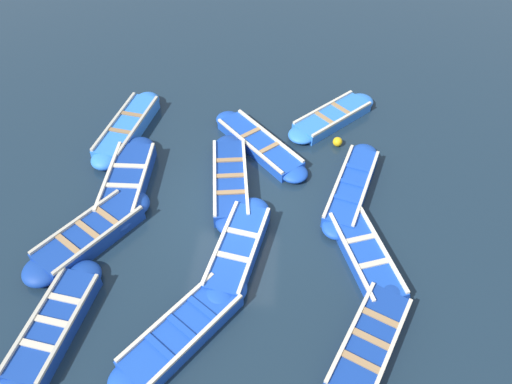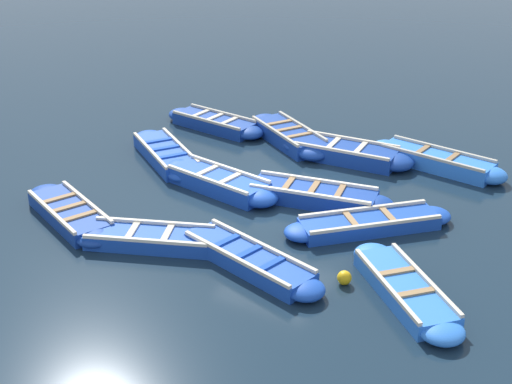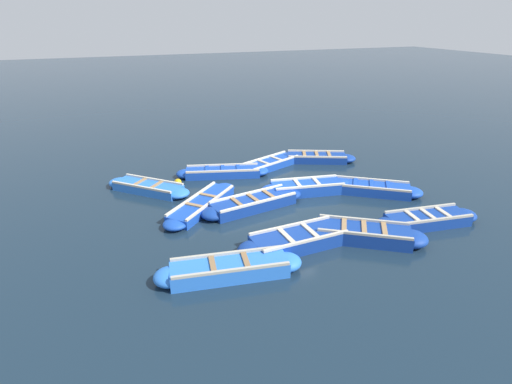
{
  "view_description": "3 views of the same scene",
  "coord_description": "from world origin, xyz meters",
  "px_view_note": "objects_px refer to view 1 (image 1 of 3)",
  "views": [
    {
      "loc": [
        -8.65,
        -1.41,
        9.53
      ],
      "look_at": [
        0.45,
        -0.59,
        0.23
      ],
      "focal_mm": 35.0,
      "sensor_mm": 36.0,
      "label": 1
    },
    {
      "loc": [
        6.82,
        -13.69,
        7.46
      ],
      "look_at": [
        -0.1,
        -0.95,
        0.51
      ],
      "focal_mm": 50.0,
      "sensor_mm": 36.0,
      "label": 2
    },
    {
      "loc": [
        5.32,
        11.48,
        6.0
      ],
      "look_at": [
        0.55,
        -0.34,
        0.36
      ],
      "focal_mm": 28.0,
      "sensor_mm": 36.0,
      "label": 3
    }
  ],
  "objects_px": {
    "boat_drifting": "(238,250)",
    "boat_outer_left": "(259,145)",
    "boat_bow_out": "(351,188)",
    "boat_centre": "(127,181)",
    "boat_alongside": "(182,332)",
    "boat_tucked": "(230,181)",
    "boat_near_quay": "(127,128)",
    "buoy_yellow_far": "(338,142)",
    "boat_inner_gap": "(369,343)",
    "boat_broadside": "(90,235)",
    "boat_end_of_row": "(365,255)",
    "boat_outer_right": "(54,326)",
    "boat_far_corner": "(332,117)",
    "buoy_orange_near": "(369,157)"
  },
  "relations": [
    {
      "from": "boat_outer_left",
      "to": "boat_inner_gap",
      "type": "xyz_separation_m",
      "value": [
        -6.03,
        -2.76,
        0.01
      ]
    },
    {
      "from": "boat_drifting",
      "to": "buoy_yellow_far",
      "type": "distance_m",
      "value": 4.94
    },
    {
      "from": "boat_end_of_row",
      "to": "boat_tucked",
      "type": "bearing_deg",
      "value": 58.03
    },
    {
      "from": "buoy_yellow_far",
      "to": "buoy_orange_near",
      "type": "bearing_deg",
      "value": -125.13
    },
    {
      "from": "boat_bow_out",
      "to": "boat_tucked",
      "type": "distance_m",
      "value": 3.24
    },
    {
      "from": "boat_bow_out",
      "to": "boat_near_quay",
      "type": "xyz_separation_m",
      "value": [
        1.92,
        6.61,
        0.03
      ]
    },
    {
      "from": "boat_tucked",
      "to": "boat_centre",
      "type": "bearing_deg",
      "value": 95.85
    },
    {
      "from": "boat_drifting",
      "to": "boat_end_of_row",
      "type": "distance_m",
      "value": 3.0
    },
    {
      "from": "boat_drifting",
      "to": "boat_inner_gap",
      "type": "bearing_deg",
      "value": -125.43
    },
    {
      "from": "boat_tucked",
      "to": "boat_inner_gap",
      "type": "distance_m",
      "value": 5.57
    },
    {
      "from": "boat_broadside",
      "to": "boat_inner_gap",
      "type": "relative_size",
      "value": 0.99
    },
    {
      "from": "boat_outer_left",
      "to": "buoy_orange_near",
      "type": "height_order",
      "value": "boat_outer_left"
    },
    {
      "from": "boat_alongside",
      "to": "boat_outer_left",
      "type": "bearing_deg",
      "value": -9.92
    },
    {
      "from": "boat_far_corner",
      "to": "boat_outer_right",
      "type": "bearing_deg",
      "value": 142.63
    },
    {
      "from": "boat_far_corner",
      "to": "boat_broadside",
      "type": "bearing_deg",
      "value": 131.84
    },
    {
      "from": "boat_outer_left",
      "to": "boat_tucked",
      "type": "xyz_separation_m",
      "value": [
        -1.62,
        0.65,
        0.04
      ]
    },
    {
      "from": "buoy_orange_near",
      "to": "boat_alongside",
      "type": "bearing_deg",
      "value": 144.19
    },
    {
      "from": "boat_alongside",
      "to": "boat_tucked",
      "type": "relative_size",
      "value": 0.89
    },
    {
      "from": "boat_outer_left",
      "to": "boat_outer_right",
      "type": "relative_size",
      "value": 0.95
    },
    {
      "from": "boat_outer_right",
      "to": "boat_far_corner",
      "type": "bearing_deg",
      "value": -37.37
    },
    {
      "from": "boat_centre",
      "to": "boat_near_quay",
      "type": "distance_m",
      "value": 2.34
    },
    {
      "from": "boat_tucked",
      "to": "boat_near_quay",
      "type": "relative_size",
      "value": 1.01
    },
    {
      "from": "boat_near_quay",
      "to": "boat_inner_gap",
      "type": "height_order",
      "value": "boat_near_quay"
    },
    {
      "from": "boat_outer_left",
      "to": "boat_broadside",
      "type": "relative_size",
      "value": 0.96
    },
    {
      "from": "boat_bow_out",
      "to": "boat_broadside",
      "type": "relative_size",
      "value": 1.1
    },
    {
      "from": "boat_bow_out",
      "to": "boat_drifting",
      "type": "bearing_deg",
      "value": 130.62
    },
    {
      "from": "boat_outer_left",
      "to": "boat_near_quay",
      "type": "xyz_separation_m",
      "value": [
        0.35,
        4.01,
        0.05
      ]
    },
    {
      "from": "boat_drifting",
      "to": "boat_broadside",
      "type": "height_order",
      "value": "boat_broadside"
    },
    {
      "from": "boat_centre",
      "to": "buoy_orange_near",
      "type": "distance_m",
      "value": 6.75
    },
    {
      "from": "boat_bow_out",
      "to": "boat_centre",
      "type": "xyz_separation_m",
      "value": [
        -0.34,
        5.99,
        0.04
      ]
    },
    {
      "from": "boat_outer_right",
      "to": "boat_tucked",
      "type": "height_order",
      "value": "boat_tucked"
    },
    {
      "from": "boat_end_of_row",
      "to": "buoy_orange_near",
      "type": "distance_m",
      "value": 3.53
    },
    {
      "from": "boat_outer_left",
      "to": "boat_end_of_row",
      "type": "relative_size",
      "value": 0.94
    },
    {
      "from": "boat_alongside",
      "to": "buoy_orange_near",
      "type": "height_order",
      "value": "boat_alongside"
    },
    {
      "from": "boat_inner_gap",
      "to": "boat_broadside",
      "type": "bearing_deg",
      "value": 71.35
    },
    {
      "from": "boat_outer_right",
      "to": "buoy_orange_near",
      "type": "distance_m",
      "value": 9.13
    },
    {
      "from": "boat_bow_out",
      "to": "boat_near_quay",
      "type": "distance_m",
      "value": 6.88
    },
    {
      "from": "boat_drifting",
      "to": "boat_centre",
      "type": "bearing_deg",
      "value": 57.66
    },
    {
      "from": "boat_broadside",
      "to": "buoy_orange_near",
      "type": "height_order",
      "value": "boat_broadside"
    },
    {
      "from": "boat_far_corner",
      "to": "boat_alongside",
      "type": "relative_size",
      "value": 0.88
    },
    {
      "from": "boat_far_corner",
      "to": "buoy_yellow_far",
      "type": "xyz_separation_m",
      "value": [
        -1.14,
        -0.14,
        -0.02
      ]
    },
    {
      "from": "boat_alongside",
      "to": "boat_inner_gap",
      "type": "relative_size",
      "value": 0.98
    },
    {
      "from": "boat_drifting",
      "to": "boat_outer_left",
      "type": "xyz_separation_m",
      "value": [
        3.94,
        -0.18,
        -0.05
      ]
    },
    {
      "from": "boat_end_of_row",
      "to": "boat_drifting",
      "type": "bearing_deg",
      "value": 92.96
    },
    {
      "from": "boat_alongside",
      "to": "boat_broadside",
      "type": "bearing_deg",
      "value": 49.67
    },
    {
      "from": "boat_near_quay",
      "to": "buoy_yellow_far",
      "type": "bearing_deg",
      "value": -90.06
    },
    {
      "from": "boat_drifting",
      "to": "boat_end_of_row",
      "type": "bearing_deg",
      "value": -87.04
    },
    {
      "from": "boat_alongside",
      "to": "boat_outer_left",
      "type": "relative_size",
      "value": 1.03
    },
    {
      "from": "boat_far_corner",
      "to": "boat_tucked",
      "type": "height_order",
      "value": "boat_tucked"
    },
    {
      "from": "boat_outer_right",
      "to": "boat_tucked",
      "type": "xyz_separation_m",
      "value": [
        4.62,
        -3.11,
        0.01
      ]
    }
  ]
}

